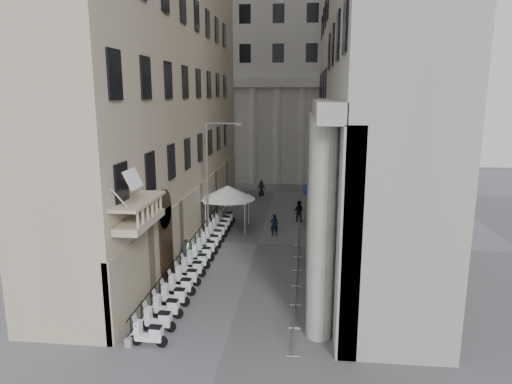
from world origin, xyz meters
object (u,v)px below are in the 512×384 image
info_kiosk (186,254)px  pedestrian_b (299,211)px  scooter_0 (150,346)px  security_tent (228,193)px  pedestrian_a (274,225)px  street_lamp (212,169)px

info_kiosk → pedestrian_b: size_ratio=0.91×
info_kiosk → scooter_0: bearing=-94.9°
security_tent → pedestrian_a: size_ratio=2.58×
security_tent → street_lamp: street_lamp is taller
security_tent → pedestrian_b: bearing=26.3°
scooter_0 → pedestrian_b: size_ratio=0.78×
street_lamp → info_kiosk: bearing=-91.2°
info_kiosk → pedestrian_a: size_ratio=0.99×
scooter_0 → pedestrian_a: pedestrian_a is taller
scooter_0 → security_tent: size_ratio=0.33×
security_tent → pedestrian_b: 6.89m
info_kiosk → pedestrian_a: bearing=44.8°
security_tent → pedestrian_a: 4.80m
info_kiosk → street_lamp: bearing=77.2°
scooter_0 → pedestrian_a: size_ratio=0.85×
street_lamp → pedestrian_a: 6.72m
security_tent → pedestrian_b: (5.87, 2.90, -2.15)m
street_lamp → security_tent: bearing=65.3°
scooter_0 → pedestrian_a: 17.75m
scooter_0 → info_kiosk: (-0.82, 9.70, 0.88)m
street_lamp → info_kiosk: street_lamp is taller
street_lamp → pedestrian_b: size_ratio=4.70×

